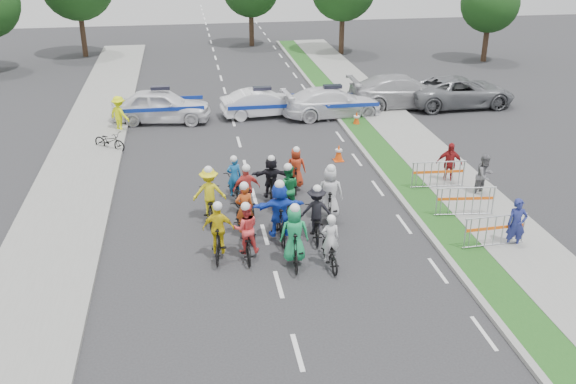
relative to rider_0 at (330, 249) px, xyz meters
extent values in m
plane|color=#28282B|center=(-1.60, -0.78, -0.56)|extent=(90.00, 90.00, 0.00)
cube|color=gray|center=(3.50, 4.22, -0.50)|extent=(0.20, 60.00, 0.12)
cube|color=#174917|center=(4.20, 4.22, -0.50)|extent=(1.20, 60.00, 0.11)
cube|color=gray|center=(6.00, 4.22, -0.49)|extent=(2.40, 60.00, 0.13)
cube|color=gray|center=(-8.10, 4.22, -0.49)|extent=(3.00, 60.00, 0.13)
imported|color=black|center=(0.00, 0.01, -0.13)|extent=(0.63, 1.65, 0.86)
imported|color=silver|center=(0.00, -0.04, 0.34)|extent=(0.53, 0.36, 1.43)
sphere|color=white|center=(0.00, -0.09, 0.99)|extent=(0.25, 0.25, 0.25)
imported|color=black|center=(-0.99, 0.28, 0.00)|extent=(0.66, 1.90, 1.12)
imported|color=#1C9E5A|center=(-0.99, 0.23, 0.47)|extent=(0.86, 0.59, 1.68)
sphere|color=white|center=(-0.99, 0.18, 1.26)|extent=(0.29, 0.29, 0.29)
imported|color=black|center=(-2.31, 0.95, -0.09)|extent=(0.63, 1.77, 0.93)
imported|color=#F04244|center=(-2.31, 0.90, 0.40)|extent=(0.75, 0.59, 1.55)
sphere|color=white|center=(-2.31, 0.85, 1.11)|extent=(0.27, 0.27, 0.27)
imported|color=black|center=(-3.10, 1.01, -0.03)|extent=(0.77, 1.82, 1.06)
imported|color=yellow|center=(-3.10, 0.96, 0.42)|extent=(0.98, 0.53, 1.59)
sphere|color=white|center=(-3.10, 0.91, 1.16)|extent=(0.28, 0.28, 0.28)
imported|color=black|center=(-0.04, 1.78, -0.08)|extent=(0.86, 1.87, 0.95)
imported|color=black|center=(-0.04, 1.73, 0.41)|extent=(1.09, 0.71, 1.57)
sphere|color=white|center=(-0.04, 1.68, 1.14)|extent=(0.27, 0.27, 0.27)
imported|color=black|center=(-1.18, 1.87, 0.03)|extent=(0.59, 1.95, 1.16)
imported|color=blue|center=(-1.18, 1.82, 0.50)|extent=(1.63, 0.56, 1.75)
sphere|color=white|center=(-1.18, 1.77, 1.33)|extent=(0.30, 0.30, 0.30)
imported|color=black|center=(-2.22, 2.25, -0.07)|extent=(1.01, 1.94, 0.97)
imported|color=#C24A18|center=(-2.22, 2.20, 0.43)|extent=(0.66, 0.50, 1.62)
sphere|color=white|center=(-2.22, 2.15, 1.19)|extent=(0.28, 0.28, 0.28)
imported|color=black|center=(0.63, 2.86, 0.03)|extent=(0.90, 2.01, 1.17)
imported|color=silver|center=(0.63, 2.81, 0.50)|extent=(0.95, 0.71, 1.75)
sphere|color=white|center=(0.63, 2.76, 1.34)|extent=(0.30, 0.30, 0.30)
imported|color=black|center=(-0.65, 3.53, -0.07)|extent=(0.99, 1.95, 0.98)
imported|color=#16793B|center=(-0.65, 3.48, 0.44)|extent=(0.89, 0.75, 1.63)
sphere|color=white|center=(-0.65, 3.43, 1.21)|extent=(0.28, 0.28, 0.28)
imported|color=black|center=(-1.99, 3.80, -0.03)|extent=(0.79, 1.82, 1.06)
imported|color=#DD443D|center=(-1.99, 3.75, 0.42)|extent=(0.98, 0.54, 1.59)
sphere|color=white|center=(-1.99, 3.70, 1.16)|extent=(0.28, 0.28, 0.28)
imported|color=black|center=(-3.23, 3.61, -0.06)|extent=(0.75, 1.93, 1.00)
imported|color=yellow|center=(-3.23, 3.56, 0.46)|extent=(1.10, 0.67, 1.66)
sphere|color=white|center=(-3.23, 3.51, 1.24)|extent=(0.29, 0.29, 0.29)
imported|color=black|center=(-1.03, 4.80, -0.06)|extent=(0.64, 1.69, 0.99)
imported|color=black|center=(-1.03, 4.75, 0.37)|extent=(1.42, 0.58, 1.49)
sphere|color=white|center=(-1.03, 4.70, 1.05)|extent=(0.26, 0.26, 0.26)
imported|color=black|center=(-2.30, 5.10, -0.12)|extent=(0.85, 1.73, 0.87)
imported|color=#1766B2|center=(-2.30, 5.05, 0.35)|extent=(0.58, 0.43, 1.45)
sphere|color=white|center=(-2.30, 5.00, 1.01)|extent=(0.25, 0.25, 0.25)
imported|color=black|center=(-0.02, 5.58, -0.06)|extent=(0.71, 1.69, 0.98)
imported|color=#B43016|center=(-0.02, 5.53, 0.36)|extent=(0.79, 0.58, 1.48)
sphere|color=white|center=(-0.02, 5.48, 1.04)|extent=(0.26, 0.26, 0.26)
imported|color=white|center=(-4.98, 14.83, 0.24)|extent=(4.91, 2.57, 1.59)
imported|color=white|center=(-0.08, 14.95, 0.11)|extent=(4.19, 1.85, 1.34)
imported|color=white|center=(3.34, 14.37, 0.16)|extent=(5.13, 2.49, 1.44)
imported|color=#A6A6AA|center=(7.33, 15.43, 0.27)|extent=(5.72, 2.39, 1.65)
imported|color=slate|center=(10.32, 15.04, 0.22)|extent=(5.69, 2.74, 1.56)
imported|color=navy|center=(5.76, 0.15, 0.25)|extent=(0.65, 0.49, 1.62)
imported|color=#5D5D62|center=(6.50, 3.92, 0.24)|extent=(0.96, 0.89, 1.59)
imported|color=maroon|center=(5.70, 5.21, 0.26)|extent=(1.03, 0.67, 1.63)
imported|color=#EBFF0D|center=(-6.87, 13.61, 0.28)|extent=(1.22, 1.18, 1.68)
cube|color=#F24C0C|center=(2.23, 8.26, -0.54)|extent=(0.40, 0.40, 0.03)
cone|color=#F24C0C|center=(2.23, 8.26, -0.21)|extent=(0.36, 0.36, 0.70)
cylinder|color=silver|center=(2.23, 8.26, -0.11)|extent=(0.29, 0.29, 0.08)
cube|color=#F24C0C|center=(4.15, 12.67, -0.54)|extent=(0.40, 0.40, 0.03)
cone|color=#F24C0C|center=(4.15, 12.67, -0.21)|extent=(0.36, 0.36, 0.70)
cylinder|color=silver|center=(4.15, 12.67, -0.11)|extent=(0.29, 0.29, 0.08)
imported|color=black|center=(-7.13, 11.05, -0.14)|extent=(1.62, 1.37, 0.84)
cylinder|color=#382619|center=(7.40, 29.22, 1.07)|extent=(0.36, 0.36, 3.25)
cylinder|color=#382619|center=(16.40, 25.22, 0.82)|extent=(0.36, 0.36, 2.75)
sphere|color=#163D13|center=(16.40, 25.22, 3.29)|extent=(3.85, 3.85, 3.85)
cylinder|color=#382619|center=(-10.60, 31.22, 1.19)|extent=(0.36, 0.36, 3.50)
cylinder|color=#382619|center=(1.40, 33.22, 0.94)|extent=(0.36, 0.36, 3.00)
camera|label=1|loc=(-3.77, -15.72, 8.86)|focal=40.00mm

